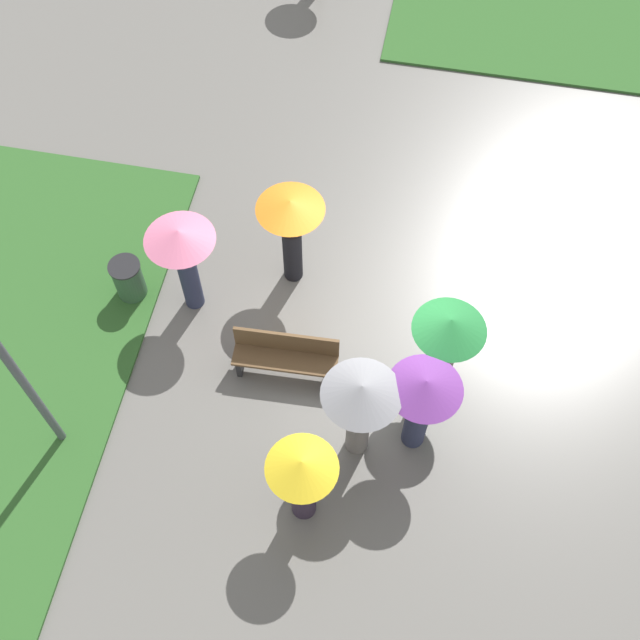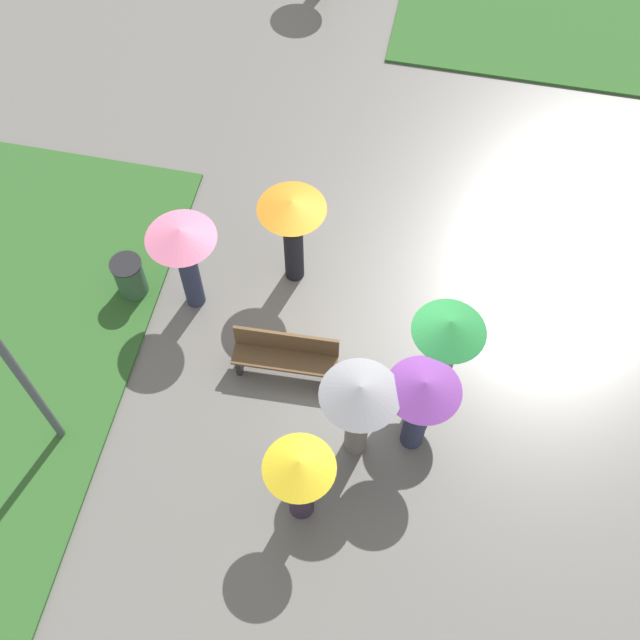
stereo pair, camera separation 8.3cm
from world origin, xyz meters
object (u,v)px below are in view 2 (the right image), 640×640
Objects in this scene: trash_bin at (130,278)px; crowd_person_yellow at (300,477)px; crowd_person_green at (445,343)px; crowd_person_grey at (359,404)px; park_bench at (286,354)px; crowd_person_pink at (184,249)px; crowd_person_purple at (421,401)px; crowd_person_orange at (293,224)px.

trash_bin is 4.77m from crowd_person_yellow.
crowd_person_grey is at bearing -57.71° from crowd_person_green.
crowd_person_pink reaches higher than park_bench.
trash_bin is 0.42× the size of crowd_person_green.
crowd_person_purple is at bearing -30.33° from crowd_person_green.
park_bench is 2.23m from crowd_person_pink.
park_bench is at bearing -17.56° from trash_bin.
crowd_person_grey is 0.86m from crowd_person_purple.
crowd_person_pink is 4.26m from crowd_person_purple.
crowd_person_orange is at bearing 95.83° from park_bench.
crowd_person_pink is at bearing -80.77° from crowd_person_yellow.
crowd_person_grey is at bearing -167.31° from crowd_person_orange.
crowd_person_green is 0.99× the size of crowd_person_grey.
park_bench is 2.04m from crowd_person_orange.
crowd_person_grey is 3.25m from crowd_person_orange.
crowd_person_pink is 0.99× the size of crowd_person_green.
trash_bin is at bearing 164.33° from crowd_person_grey.
crowd_person_grey is (-1.04, -1.23, 0.10)m from crowd_person_green.
crowd_person_purple reaches higher than crowd_person_yellow.
crowd_person_orange is (-2.39, 2.59, 0.03)m from crowd_person_purple.
park_bench is 0.89× the size of crowd_person_yellow.
crowd_person_grey is (4.13, -1.95, 1.05)m from trash_bin.
crowd_person_grey is at bearing -67.33° from crowd_person_pink.
crowd_person_green reaches higher than crowd_person_purple.
trash_bin is 0.41× the size of crowd_person_grey.
crowd_person_orange is at bearing -139.42° from crowd_person_green.
crowd_person_grey is 1.03× the size of crowd_person_purple.
crowd_person_green is (4.11, -0.77, -0.09)m from crowd_person_pink.
crowd_person_purple is (4.95, -1.69, 0.95)m from trash_bin.
park_bench is at bearing -101.06° from crowd_person_yellow.
crowd_person_purple is (2.12, -0.80, 0.90)m from park_bench.
crowd_person_purple is at bearing 27.26° from crowd_person_grey.
park_bench is 1.95m from crowd_person_grey.
crowd_person_purple reaches higher than park_bench.
crowd_person_purple is at bearing -18.88° from trash_bin.
crowd_person_pink is at bearing 2.49° from trash_bin.
crowd_person_yellow is (2.49, -3.11, -0.18)m from crowd_person_pink.
trash_bin is 2.89m from crowd_person_orange.
trash_bin is 0.42× the size of crowd_person_pink.
crowd_person_purple is at bearing -23.25° from park_bench.
crowd_person_grey reaches higher than park_bench.
park_bench is 0.85× the size of crowd_person_purple.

